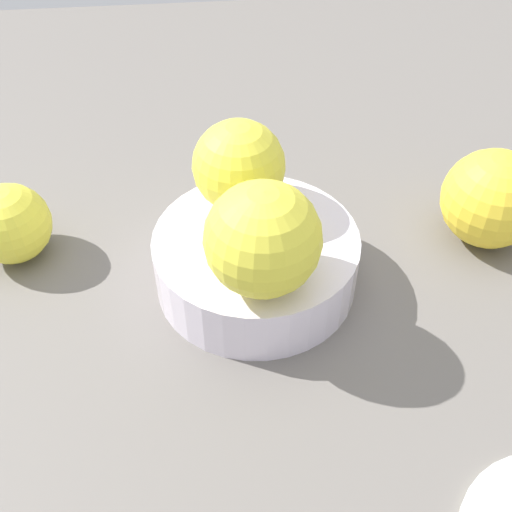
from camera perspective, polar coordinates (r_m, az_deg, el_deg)
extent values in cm
cube|color=#66605B|center=(50.45, 0.00, -3.09)|extent=(110.00, 110.00, 2.00)
cylinder|color=silver|center=(49.43, 0.00, -2.00)|extent=(9.68, 9.68, 0.80)
cylinder|color=silver|center=(48.04, 0.00, -0.40)|extent=(15.61, 15.61, 4.69)
sphere|color=yellow|center=(40.55, 0.86, 1.56)|extent=(7.88, 7.88, 7.88)
sphere|color=yellow|center=(47.40, -1.58, 8.25)|extent=(7.09, 7.09, 7.09)
sphere|color=yellow|center=(54.35, 20.74, 4.92)|extent=(8.17, 8.17, 8.17)
sphere|color=yellow|center=(53.51, -21.57, 2.77)|extent=(6.52, 6.52, 6.52)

